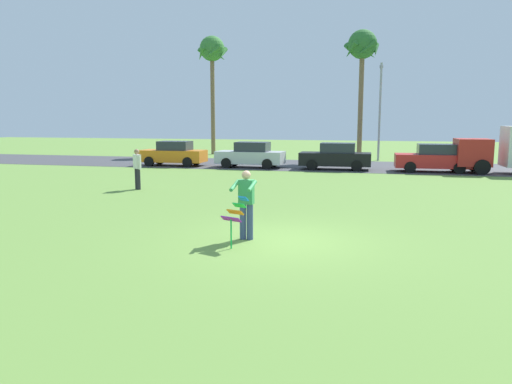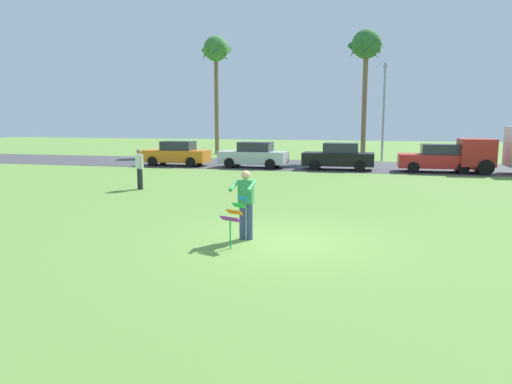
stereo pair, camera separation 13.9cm
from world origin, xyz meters
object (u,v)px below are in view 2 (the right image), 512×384
Objects in this scene: palm_tree_left_near at (216,55)px; person_kite_flyer at (246,202)px; streetlight_pole at (384,105)px; person_walker_near at (140,168)px; parked_car_black at (339,157)px; parked_car_red at (437,159)px; kite_held at (235,214)px; parked_car_orange at (177,154)px; palm_tree_right_near at (366,50)px; parked_car_silver at (254,155)px.

person_kite_flyer is at bearing -69.62° from palm_tree_left_near.
streetlight_pole is 4.05× the size of person_walker_near.
parked_car_red is at bearing 0.00° from parked_car_black.
streetlight_pole is (2.52, 7.41, 3.22)m from parked_car_black.
parked_car_black and parked_car_red have the same top height.
parked_car_red is (5.55, 0.00, 0.00)m from parked_car_black.
palm_tree_left_near is at bearing 147.48° from parked_car_red.
kite_held is 20.89m from parked_car_orange.
streetlight_pole is at bearing -20.11° from palm_tree_right_near.
parked_car_red is at bearing 70.38° from person_kite_flyer.
person_kite_flyer is 0.25× the size of streetlight_pole.
parked_car_black is (10.45, -0.00, 0.00)m from parked_car_orange.
palm_tree_right_near reaches higher than kite_held.
parked_car_black is 17.49m from palm_tree_left_near.
person_kite_flyer is 0.41× the size of parked_car_orange.
person_kite_flyer is 17.80m from parked_car_black.
parked_car_orange is 1.00× the size of parked_car_red.
person_walker_near is (-8.70, -18.35, -7.04)m from palm_tree_right_near.
palm_tree_left_near is at bearing 100.23° from person_walker_near.
parked_car_silver is (-4.47, 17.78, -0.18)m from person_kite_flyer.
person_walker_near reaches higher than parked_car_silver.
palm_tree_left_near is at bearing 119.65° from parked_car_silver.
parked_car_red is at bearing -32.52° from palm_tree_left_near.
palm_tree_right_near is (11.57, 7.92, 7.19)m from parked_car_orange.
palm_tree_right_near is at bearing 51.17° from parked_car_silver.
palm_tree_right_near is at bearing 159.89° from streetlight_pole.
parked_car_red is (6.39, 18.56, -0.02)m from kite_held.
person_kite_flyer is 0.17× the size of palm_tree_left_near.
palm_tree_right_near reaches higher than parked_car_black.
person_walker_near is (-13.13, -10.43, 0.16)m from parked_car_red.
palm_tree_left_near is (-11.41, 10.81, 7.67)m from parked_car_black.
parked_car_silver is (5.19, -0.00, 0.00)m from parked_car_orange.
person_walker_near reaches higher than parked_car_red.
kite_held is at bearing -62.62° from parked_car_orange.
parked_car_silver is at bearing 77.45° from person_walker_near.
parked_car_silver and parked_car_red have the same top height.
person_walker_near reaches higher than parked_car_black.
streetlight_pole reaches higher than parked_car_red.
person_walker_near is at bearing 129.66° from kite_held.
streetlight_pole is at bearing 29.75° from parked_car_orange.
streetlight_pole is at bearing 112.24° from parked_car_red.
kite_held is at bearing -76.62° from parked_car_silver.
palm_tree_left_near is 5.77× the size of person_walker_near.
person_kite_flyer is at bearing -75.90° from parked_car_silver.
palm_tree_left_near is (-0.96, 10.81, 7.67)m from parked_car_orange.
palm_tree_left_near is 1.43× the size of streetlight_pole.
parked_car_black is 0.45× the size of palm_tree_right_near.
person_kite_flyer is at bearing -92.54° from parked_car_black.
person_walker_near is (-6.74, 8.12, 0.14)m from kite_held.
palm_tree_left_near reaches higher than person_kite_flyer.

